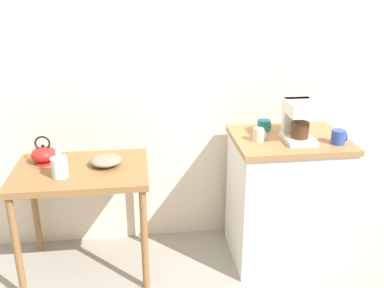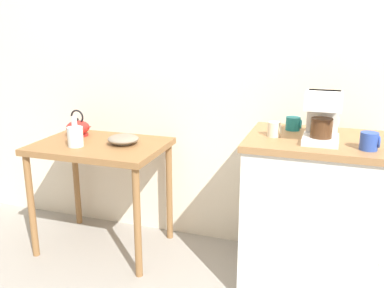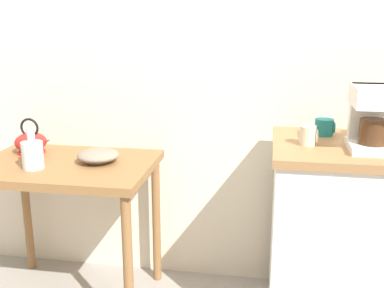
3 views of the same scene
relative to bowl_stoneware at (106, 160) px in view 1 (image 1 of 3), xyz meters
The scene contains 12 objects.
ground_plane 0.94m from the bowl_stoneware, ahead, with size 8.00×8.00×0.00m, color gray.
back_wall 0.97m from the bowl_stoneware, 30.79° to the left, with size 4.40×0.10×2.80m, color beige.
wooden_table 0.21m from the bowl_stoneware, 169.33° to the right, with size 0.83×0.59×0.74m.
kitchen_counter 1.23m from the bowl_stoneware, ahead, with size 0.73×0.59×0.89m.
bowl_stoneware is the anchor object (origin of this frame).
teakettle 0.41m from the bowl_stoneware, 166.34° to the left, with size 0.19×0.16×0.18m.
glass_carafe_vase 0.30m from the bowl_stoneware, 152.16° to the right, with size 0.10×0.10×0.19m.
coffee_maker 1.24m from the bowl_stoneware, ahead, with size 0.18×0.22×0.26m.
mug_dark_teal 1.06m from the bowl_stoneware, ahead, with size 0.09×0.08×0.08m.
mug_small_cream 0.98m from the bowl_stoneware, ahead, with size 0.07×0.07×0.08m.
mug_blue 1.46m from the bowl_stoneware, ahead, with size 0.09×0.09×0.09m.
table_clock 1.26m from the bowl_stoneware, ahead, with size 0.11×0.06×0.12m.
Camera 1 is at (-0.31, -2.59, 1.86)m, focal length 41.14 mm.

